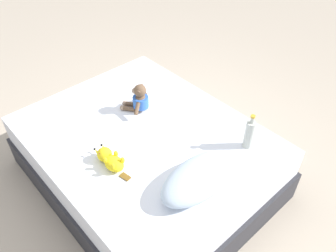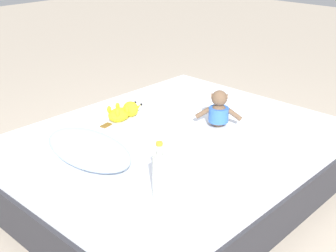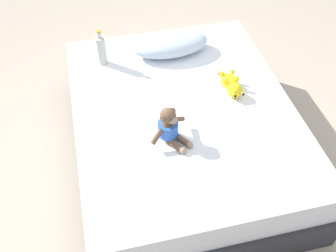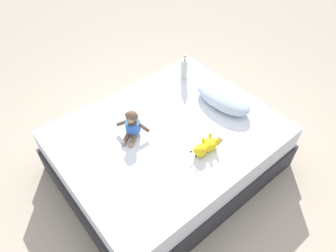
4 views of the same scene
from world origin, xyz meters
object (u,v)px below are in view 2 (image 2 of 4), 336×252
at_px(bed, 173,167).
at_px(pillow, 88,149).
at_px(plush_yellow_creature, 124,112).
at_px(glass_bottle, 160,175).
at_px(plush_monkey, 219,111).

height_order(bed, pillow, pillow).
bearing_deg(pillow, plush_yellow_creature, -59.32).
distance_m(pillow, plush_yellow_creature, 0.60).
bearing_deg(plush_yellow_creature, pillow, 120.68).
xyz_separation_m(pillow, plush_yellow_creature, (0.30, -0.51, -0.03)).
xyz_separation_m(plush_yellow_creature, glass_bottle, (-0.81, 0.50, 0.07)).
bearing_deg(plush_monkey, glass_bottle, 110.04).
distance_m(plush_monkey, plush_yellow_creature, 0.60).
relative_size(pillow, glass_bottle, 2.09).
height_order(plush_yellow_creature, glass_bottle, glass_bottle).
bearing_deg(plush_yellow_creature, plush_monkey, -147.24).
bearing_deg(pillow, glass_bottle, -178.28).
bearing_deg(pillow, plush_monkey, -103.58).
height_order(bed, glass_bottle, glass_bottle).
distance_m(bed, glass_bottle, 0.82).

